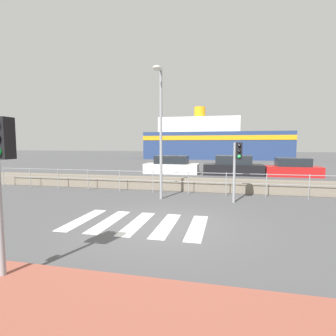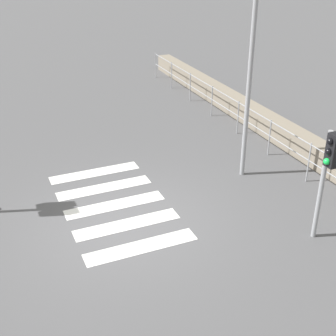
% 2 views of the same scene
% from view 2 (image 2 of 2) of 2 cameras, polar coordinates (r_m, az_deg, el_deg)
% --- Properties ---
extents(ground_plane, '(160.00, 160.00, 0.00)m').
position_cam_2_polar(ground_plane, '(10.56, -5.12, -6.69)').
color(ground_plane, '#4C4C4F').
extents(crosswalk, '(4.05, 2.40, 0.01)m').
position_cam_2_polar(crosswalk, '(11.23, -6.49, -4.48)').
color(crosswalk, silver).
rests_on(crosswalk, ground_plane).
extents(seawall, '(23.29, 0.55, 0.66)m').
position_cam_2_polar(seawall, '(13.10, 19.63, 0.47)').
color(seawall, slate).
rests_on(seawall, ground_plane).
extents(harbor_fence, '(21.00, 0.04, 1.09)m').
position_cam_2_polar(harbor_fence, '(12.39, 16.88, 1.36)').
color(harbor_fence, gray).
rests_on(harbor_fence, ground_plane).
extents(traffic_light_far, '(0.34, 0.32, 2.44)m').
position_cam_2_polar(traffic_light_far, '(9.62, 19.04, 0.53)').
color(traffic_light_far, gray).
rests_on(traffic_light_far, ground_plane).
extents(streetlamp, '(0.32, 0.88, 5.56)m').
position_cam_2_polar(streetlamp, '(11.43, 9.58, 14.67)').
color(streetlamp, gray).
rests_on(streetlamp, ground_plane).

